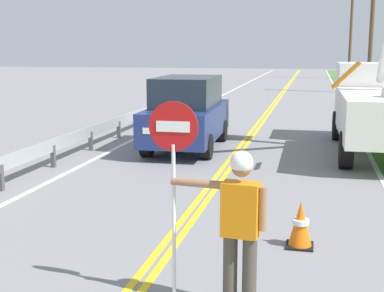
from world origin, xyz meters
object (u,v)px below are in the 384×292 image
Objects in this scene: flagger_worker at (240,221)px; traffic_cone_lead at (300,225)px; stop_sign_paddle at (173,157)px; utility_pole_far at (351,31)px; oncoming_suv_nearest at (187,113)px; utility_pole_mid at (371,30)px; utility_bucket_truck at (380,102)px.

flagger_worker is 2.35m from traffic_cone_lead.
utility_pole_far is (4.82, 49.47, 2.92)m from stop_sign_paddle.
utility_pole_mid reaches higher than oncoming_suv_nearest.
utility_pole_mid is 11.22× the size of traffic_cone_lead.
flagger_worker is 0.27× the size of utility_bucket_truck.
stop_sign_paddle is 9.67m from oncoming_suv_nearest.
utility_bucket_truck is 5.49m from oncoming_suv_nearest.
utility_bucket_truck is (2.57, 10.31, 0.38)m from flagger_worker.
oncoming_suv_nearest is 0.59× the size of utility_pole_mid.
utility_pole_far is (4.05, 49.56, 3.58)m from flagger_worker.
oncoming_suv_nearest is at bearing -171.53° from utility_bucket_truck.
utility_bucket_truck reaches higher than oncoming_suv_nearest.
traffic_cone_lead is at bearing -103.46° from utility_bucket_truck.
flagger_worker is at bearing -104.01° from utility_bucket_truck.
utility_pole_mid reaches higher than utility_bucket_truck.
utility_bucket_truck reaches higher than flagger_worker.
utility_pole_far reaches higher than oncoming_suv_nearest.
utility_bucket_truck is at bearing -92.16° from utility_pole_far.
flagger_worker is 49.85m from utility_pole_far.
flagger_worker is 2.61× the size of traffic_cone_lead.
traffic_cone_lead is (-3.62, -29.31, -3.77)m from utility_pole_mid.
utility_pole_mid reaches higher than traffic_cone_lead.
utility_bucket_truck is 0.87× the size of utility_pole_mid.
utility_bucket_truck is 21.38m from utility_pole_mid.
utility_pole_mid is (5.00, 31.37, 2.40)m from stop_sign_paddle.
traffic_cone_lead is (-1.95, -8.16, -1.09)m from utility_bucket_truck.
utility_pole_far is at bearing 90.59° from utility_pole_mid.
utility_pole_mid is 0.88× the size of utility_pole_far.
utility_pole_mid is (7.08, 21.95, 3.05)m from oncoming_suv_nearest.
flagger_worker is at bearing -94.68° from utility_pole_far.
utility_pole_far is at bearing 84.44° from stop_sign_paddle.
utility_pole_far reaches higher than traffic_cone_lead.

